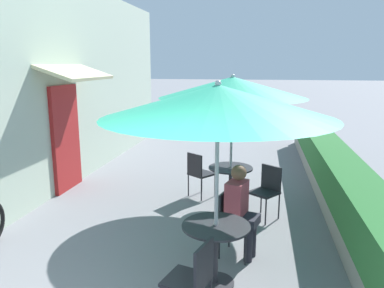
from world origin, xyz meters
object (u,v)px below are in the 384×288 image
(patio_table_mid, at_px, (230,178))
(cafe_chair_mid_right, at_px, (267,188))
(patio_umbrella_near, at_px, (218,102))
(patio_umbrella_mid, at_px, (232,87))
(cafe_chair_mid_left, at_px, (199,171))
(patio_table_near, at_px, (216,241))
(cafe_chair_near_left, at_px, (232,218))
(seated_patron_near_left, at_px, (240,207))
(cafe_chair_near_right, at_px, (193,276))

(patio_table_mid, xyz_separation_m, cafe_chair_mid_right, (0.63, -0.37, -0.01))
(patio_umbrella_near, bearing_deg, patio_umbrella_mid, 90.87)
(patio_umbrella_mid, bearing_deg, cafe_chair_mid_left, 149.29)
(patio_table_mid, distance_m, cafe_chair_mid_left, 0.73)
(patio_umbrella_near, relative_size, patio_table_mid, 3.21)
(patio_table_near, height_order, patio_umbrella_near, patio_umbrella_near)
(patio_table_near, relative_size, patio_umbrella_mid, 0.31)
(cafe_chair_near_left, relative_size, patio_table_mid, 1.12)
(seated_patron_near_left, xyz_separation_m, patio_umbrella_mid, (-0.27, 1.75, 1.43))
(patio_table_mid, bearing_deg, cafe_chair_mid_left, 149.29)
(patio_table_near, bearing_deg, cafe_chair_mid_left, 103.34)
(patio_table_mid, xyz_separation_m, patio_umbrella_mid, (-0.00, 0.00, 1.59))
(cafe_chair_near_left, height_order, cafe_chair_mid_right, same)
(cafe_chair_near_left, relative_size, patio_umbrella_mid, 0.35)
(cafe_chair_near_right, xyz_separation_m, cafe_chair_mid_right, (0.72, 2.78, 0.00))
(cafe_chair_mid_left, distance_m, cafe_chair_mid_right, 1.46)
(patio_umbrella_near, height_order, seated_patron_near_left, patio_umbrella_near)
(patio_umbrella_near, height_order, patio_table_mid, patio_umbrella_near)
(patio_table_mid, distance_m, cafe_chair_mid_right, 0.73)
(cafe_chair_near_left, bearing_deg, patio_table_near, 6.00)
(seated_patron_near_left, distance_m, cafe_chair_mid_left, 2.31)
(patio_umbrella_mid, height_order, cafe_chair_mid_right, patio_umbrella_mid)
(cafe_chair_near_left, xyz_separation_m, cafe_chair_near_right, (-0.26, -1.44, 0.00))
(patio_umbrella_near, xyz_separation_m, patio_table_mid, (-0.04, 2.44, -1.59))
(cafe_chair_near_left, height_order, patio_umbrella_mid, patio_umbrella_mid)
(cafe_chair_mid_left, bearing_deg, cafe_chair_mid_right, 6.00)
(patio_umbrella_near, xyz_separation_m, patio_umbrella_mid, (-0.04, 2.44, 0.00))
(patio_umbrella_near, xyz_separation_m, seated_patron_near_left, (0.24, 0.69, -1.43))
(patio_table_mid, distance_m, patio_umbrella_mid, 1.59)
(seated_patron_near_left, bearing_deg, patio_table_near, -2.78)
(patio_umbrella_near, height_order, cafe_chair_mid_right, patio_umbrella_near)
(cafe_chair_near_right, bearing_deg, cafe_chair_mid_right, 1.56)
(patio_table_near, distance_m, patio_table_mid, 2.44)
(patio_umbrella_mid, height_order, cafe_chair_mid_left, patio_umbrella_mid)
(patio_umbrella_mid, xyz_separation_m, cafe_chair_mid_right, (0.63, -0.37, -1.60))
(patio_table_mid, relative_size, cafe_chair_mid_right, 0.89)
(patio_umbrella_mid, bearing_deg, cafe_chair_mid_right, -30.71)
(seated_patron_near_left, height_order, cafe_chair_near_right, seated_patron_near_left)
(patio_table_mid, bearing_deg, patio_umbrella_near, -89.13)
(cafe_chair_near_left, xyz_separation_m, cafe_chair_mid_right, (0.46, 1.34, 0.00))
(patio_umbrella_mid, relative_size, cafe_chair_mid_right, 2.86)
(cafe_chair_near_right, bearing_deg, seated_patron_near_left, 1.62)
(seated_patron_near_left, bearing_deg, patio_umbrella_mid, -155.06)
(cafe_chair_near_left, xyz_separation_m, patio_table_mid, (-0.16, 1.71, 0.01))
(patio_umbrella_near, distance_m, cafe_chair_near_right, 1.76)
(patio_umbrella_near, distance_m, patio_table_mid, 2.91)
(patio_table_near, relative_size, cafe_chair_mid_left, 0.89)
(cafe_chair_near_left, bearing_deg, patio_table_mid, -158.43)
(patio_umbrella_near, relative_size, cafe_chair_mid_left, 2.86)
(patio_table_mid, xyz_separation_m, cafe_chair_mid_left, (-0.63, 0.37, -0.01))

